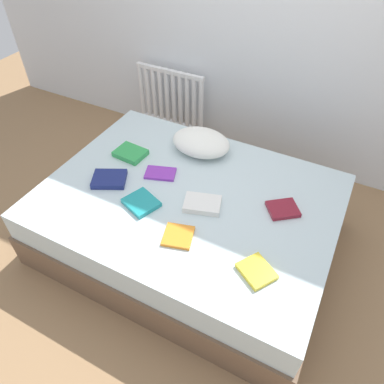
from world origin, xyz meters
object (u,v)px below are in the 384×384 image
at_px(textbook_teal, 141,203).
at_px(textbook_navy, 109,179).
at_px(bed, 189,219).
at_px(pillow, 201,142).
at_px(textbook_purple, 160,173).
at_px(textbook_white, 202,204).
at_px(textbook_green, 130,153).
at_px(textbook_orange, 178,236).
at_px(textbook_maroon, 283,209).
at_px(textbook_yellow, 257,271).
at_px(radiator, 170,98).

xyz_separation_m(textbook_teal, textbook_navy, (-0.33, 0.09, 0.00)).
xyz_separation_m(bed, pillow, (-0.15, 0.48, 0.33)).
xyz_separation_m(textbook_purple, textbook_navy, (-0.28, -0.23, 0.01)).
height_order(textbook_purple, textbook_white, textbook_white).
relative_size(textbook_green, textbook_navy, 0.98).
distance_m(pillow, textbook_orange, 0.88).
xyz_separation_m(textbook_orange, textbook_maroon, (0.49, 0.51, 0.00)).
relative_size(textbook_teal, textbook_green, 0.93).
relative_size(textbook_teal, textbook_navy, 0.91).
height_order(textbook_maroon, textbook_teal, textbook_teal).
height_order(textbook_teal, textbook_navy, textbook_navy).
bearing_deg(textbook_white, textbook_green, 144.71).
height_order(pillow, textbook_teal, pillow).
xyz_separation_m(textbook_yellow, textbook_white, (-0.49, 0.32, 0.01)).
height_order(textbook_purple, textbook_yellow, textbook_yellow).
xyz_separation_m(textbook_purple, textbook_white, (0.41, -0.15, 0.01)).
bearing_deg(pillow, textbook_orange, -72.48).
height_order(textbook_orange, textbook_navy, textbook_navy).
bearing_deg(textbook_white, radiator, 110.28).
height_order(bed, pillow, pillow).
bearing_deg(pillow, textbook_navy, -123.72).
xyz_separation_m(pillow, textbook_teal, (-0.09, -0.71, -0.06)).
xyz_separation_m(bed, textbook_green, (-0.60, 0.18, 0.27)).
bearing_deg(textbook_white, bed, 139.15).
distance_m(textbook_teal, textbook_white, 0.40).
distance_m(textbook_green, textbook_navy, 0.32).
bearing_deg(textbook_green, textbook_white, -13.71).
bearing_deg(bed, textbook_teal, -135.54).
distance_m(radiator, textbook_white, 1.59).
distance_m(radiator, textbook_navy, 1.37).
height_order(textbook_maroon, textbook_purple, textbook_maroon).
bearing_deg(textbook_green, pillow, 37.98).
distance_m(textbook_orange, textbook_navy, 0.71).
relative_size(radiator, textbook_purple, 3.33).
bearing_deg(textbook_yellow, textbook_teal, -157.30).
xyz_separation_m(bed, textbook_white, (0.13, -0.06, 0.27)).
height_order(textbook_maroon, textbook_white, textbook_white).
bearing_deg(textbook_purple, textbook_teal, -101.02).
bearing_deg(textbook_yellow, textbook_purple, -174.77).
bearing_deg(bed, textbook_green, 163.36).
bearing_deg(textbook_maroon, textbook_white, 165.36).
relative_size(bed, textbook_yellow, 10.65).
relative_size(pillow, textbook_maroon, 2.41).
height_order(bed, textbook_orange, textbook_orange).
relative_size(pillow, textbook_navy, 1.98).
bearing_deg(textbook_yellow, radiator, 165.55).
distance_m(bed, radiator, 1.47).
relative_size(bed, textbook_white, 8.40).
xyz_separation_m(textbook_orange, textbook_teal, (-0.35, 0.13, 0.00)).
bearing_deg(textbook_green, textbook_navy, -78.84).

